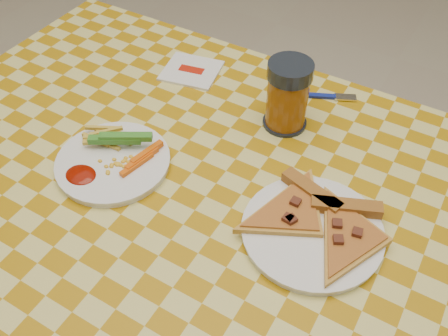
{
  "coord_description": "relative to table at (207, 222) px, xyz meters",
  "views": [
    {
      "loc": [
        0.31,
        -0.47,
        1.42
      ],
      "look_at": [
        0.0,
        0.06,
        0.78
      ],
      "focal_mm": 40.0,
      "sensor_mm": 36.0,
      "label": 1
    }
  ],
  "objects": [
    {
      "name": "drink_glass",
      "position": [
        0.04,
        0.24,
        0.14
      ],
      "size": [
        0.09,
        0.09,
        0.14
      ],
      "color": "black",
      "rests_on": "table"
    },
    {
      "name": "pizza_slices",
      "position": [
        0.19,
        0.03,
        0.09
      ],
      "size": [
        0.31,
        0.26,
        0.02
      ],
      "color": "gold",
      "rests_on": "plate_right"
    },
    {
      "name": "plate_right",
      "position": [
        0.19,
        0.02,
        0.08
      ],
      "size": [
        0.24,
        0.24,
        0.01
      ],
      "primitive_type": "cylinder",
      "rotation": [
        0.0,
        0.0,
        -0.05
      ],
      "color": "white",
      "rests_on": "table"
    },
    {
      "name": "fries_veggies",
      "position": [
        -0.19,
        -0.01,
        0.1
      ],
      "size": [
        0.17,
        0.16,
        0.04
      ],
      "color": "gold",
      "rests_on": "plate_left"
    },
    {
      "name": "table",
      "position": [
        0.0,
        0.0,
        0.0
      ],
      "size": [
        1.28,
        0.88,
        0.76
      ],
      "color": "silver",
      "rests_on": "ground"
    },
    {
      "name": "plate_left",
      "position": [
        -0.19,
        -0.02,
        0.08
      ],
      "size": [
        0.25,
        0.25,
        0.01
      ],
      "primitive_type": "cylinder",
      "rotation": [
        0.0,
        0.0,
        -0.24
      ],
      "color": "white",
      "rests_on": "table"
    },
    {
      "name": "fork",
      "position": [
        0.07,
        0.36,
        0.08
      ],
      "size": [
        0.14,
        0.07,
        0.01
      ],
      "rotation": [
        0.0,
        0.0,
        0.43
      ],
      "color": "navy",
      "rests_on": "table"
    },
    {
      "name": "napkin",
      "position": [
        -0.22,
        0.3,
        0.08
      ],
      "size": [
        0.14,
        0.13,
        0.01
      ],
      "rotation": [
        0.0,
        0.0,
        0.2
      ],
      "color": "white",
      "rests_on": "table"
    }
  ]
}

